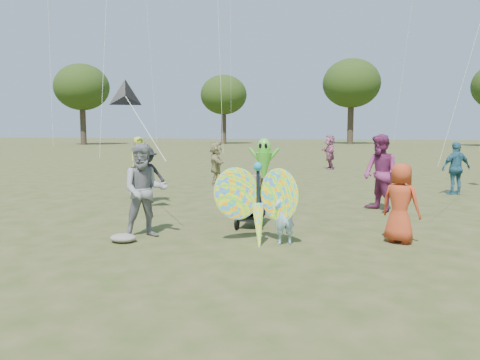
{
  "coord_description": "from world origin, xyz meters",
  "views": [
    {
      "loc": [
        1.74,
        -6.92,
        2.06
      ],
      "look_at": [
        -0.2,
        1.5,
        1.1
      ],
      "focal_mm": 35.0,
      "sensor_mm": 36.0,
      "label": 1
    }
  ],
  "objects_px": {
    "crowd_b": "(147,175)",
    "jogging_stroller": "(252,198)",
    "butterfly_kite": "(258,204)",
    "crowd_j": "(330,152)",
    "alien_kite": "(264,162)",
    "crowd_c": "(456,168)",
    "crowd_g": "(138,154)",
    "crowd_d": "(216,163)",
    "crowd_e": "(380,173)",
    "crowd_a": "(400,203)",
    "adult_man": "(145,190)",
    "child_girl": "(284,216)"
  },
  "relations": [
    {
      "from": "crowd_b",
      "to": "jogging_stroller",
      "type": "bearing_deg",
      "value": -70.1
    },
    {
      "from": "jogging_stroller",
      "to": "butterfly_kite",
      "type": "xyz_separation_m",
      "value": [
        0.4,
        -1.46,
        0.11
      ]
    },
    {
      "from": "crowd_j",
      "to": "alien_kite",
      "type": "relative_size",
      "value": 1.0
    },
    {
      "from": "crowd_c",
      "to": "crowd_g",
      "type": "bearing_deg",
      "value": -46.49
    },
    {
      "from": "crowd_b",
      "to": "crowd_d",
      "type": "relative_size",
      "value": 0.99
    },
    {
      "from": "crowd_c",
      "to": "crowd_e",
      "type": "relative_size",
      "value": 0.86
    },
    {
      "from": "crowd_a",
      "to": "alien_kite",
      "type": "xyz_separation_m",
      "value": [
        -3.57,
        6.1,
        0.25
      ]
    },
    {
      "from": "crowd_j",
      "to": "crowd_d",
      "type": "bearing_deg",
      "value": -43.81
    },
    {
      "from": "adult_man",
      "to": "jogging_stroller",
      "type": "relative_size",
      "value": 1.64
    },
    {
      "from": "adult_man",
      "to": "crowd_a",
      "type": "xyz_separation_m",
      "value": [
        4.66,
        0.63,
        -0.17
      ]
    },
    {
      "from": "crowd_e",
      "to": "butterfly_kite",
      "type": "height_order",
      "value": "crowd_e"
    },
    {
      "from": "crowd_e",
      "to": "crowd_b",
      "type": "bearing_deg",
      "value": -122.98
    },
    {
      "from": "crowd_j",
      "to": "child_girl",
      "type": "bearing_deg",
      "value": -17.5
    },
    {
      "from": "crowd_e",
      "to": "jogging_stroller",
      "type": "height_order",
      "value": "crowd_e"
    },
    {
      "from": "crowd_j",
      "to": "butterfly_kite",
      "type": "bearing_deg",
      "value": -19.16
    },
    {
      "from": "child_girl",
      "to": "crowd_g",
      "type": "xyz_separation_m",
      "value": [
        -8.48,
        12.12,
        0.31
      ]
    },
    {
      "from": "crowd_e",
      "to": "alien_kite",
      "type": "xyz_separation_m",
      "value": [
        -3.42,
        2.88,
        0.01
      ]
    },
    {
      "from": "crowd_c",
      "to": "crowd_g",
      "type": "distance_m",
      "value": 13.67
    },
    {
      "from": "crowd_b",
      "to": "crowd_e",
      "type": "distance_m",
      "value": 6.15
    },
    {
      "from": "crowd_b",
      "to": "crowd_j",
      "type": "relative_size",
      "value": 0.89
    },
    {
      "from": "child_girl",
      "to": "crowd_j",
      "type": "height_order",
      "value": "crowd_j"
    },
    {
      "from": "crowd_c",
      "to": "child_girl",
      "type": "bearing_deg",
      "value": 33.24
    },
    {
      "from": "child_girl",
      "to": "crowd_j",
      "type": "bearing_deg",
      "value": -115.95
    },
    {
      "from": "child_girl",
      "to": "crowd_j",
      "type": "xyz_separation_m",
      "value": [
        0.19,
        15.72,
        0.35
      ]
    },
    {
      "from": "crowd_d",
      "to": "crowd_g",
      "type": "bearing_deg",
      "value": 33.58
    },
    {
      "from": "crowd_b",
      "to": "butterfly_kite",
      "type": "relative_size",
      "value": 0.89
    },
    {
      "from": "adult_man",
      "to": "crowd_b",
      "type": "bearing_deg",
      "value": 86.66
    },
    {
      "from": "crowd_a",
      "to": "crowd_b",
      "type": "distance_m",
      "value": 7.03
    },
    {
      "from": "child_girl",
      "to": "crowd_d",
      "type": "height_order",
      "value": "crowd_d"
    },
    {
      "from": "crowd_b",
      "to": "butterfly_kite",
      "type": "height_order",
      "value": "crowd_b"
    },
    {
      "from": "alien_kite",
      "to": "crowd_g",
      "type": "bearing_deg",
      "value": 141.99
    },
    {
      "from": "crowd_d",
      "to": "alien_kite",
      "type": "height_order",
      "value": "alien_kite"
    },
    {
      "from": "crowd_e",
      "to": "butterfly_kite",
      "type": "relative_size",
      "value": 1.1
    },
    {
      "from": "child_girl",
      "to": "crowd_e",
      "type": "relative_size",
      "value": 0.54
    },
    {
      "from": "crowd_g",
      "to": "jogging_stroller",
      "type": "xyz_separation_m",
      "value": [
        7.63,
        -10.75,
        -0.22
      ]
    },
    {
      "from": "child_girl",
      "to": "crowd_j",
      "type": "relative_size",
      "value": 0.6
    },
    {
      "from": "child_girl",
      "to": "jogging_stroller",
      "type": "distance_m",
      "value": 1.62
    },
    {
      "from": "crowd_j",
      "to": "jogging_stroller",
      "type": "distance_m",
      "value": 14.38
    },
    {
      "from": "crowd_a",
      "to": "alien_kite",
      "type": "bearing_deg",
      "value": -29.99
    },
    {
      "from": "crowd_c",
      "to": "butterfly_kite",
      "type": "distance_m",
      "value": 8.93
    },
    {
      "from": "crowd_a",
      "to": "jogging_stroller",
      "type": "height_order",
      "value": "crowd_a"
    },
    {
      "from": "crowd_c",
      "to": "adult_man",
      "type": "bearing_deg",
      "value": 20.39
    },
    {
      "from": "jogging_stroller",
      "to": "alien_kite",
      "type": "relative_size",
      "value": 0.63
    },
    {
      "from": "child_girl",
      "to": "crowd_c",
      "type": "xyz_separation_m",
      "value": [
        4.35,
        7.43,
        0.3
      ]
    },
    {
      "from": "adult_man",
      "to": "butterfly_kite",
      "type": "xyz_separation_m",
      "value": [
        2.19,
        -0.07,
        -0.17
      ]
    },
    {
      "from": "crowd_j",
      "to": "crowd_c",
      "type": "bearing_deg",
      "value": 9.84
    },
    {
      "from": "crowd_g",
      "to": "butterfly_kite",
      "type": "distance_m",
      "value": 14.61
    },
    {
      "from": "crowd_c",
      "to": "butterfly_kite",
      "type": "height_order",
      "value": "crowd_c"
    },
    {
      "from": "crowd_a",
      "to": "crowd_g",
      "type": "distance_m",
      "value": 15.58
    },
    {
      "from": "crowd_e",
      "to": "alien_kite",
      "type": "height_order",
      "value": "crowd_e"
    }
  ]
}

